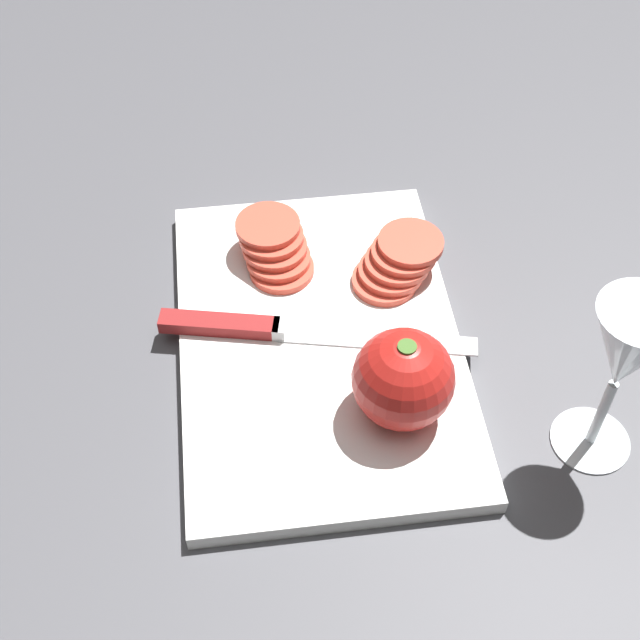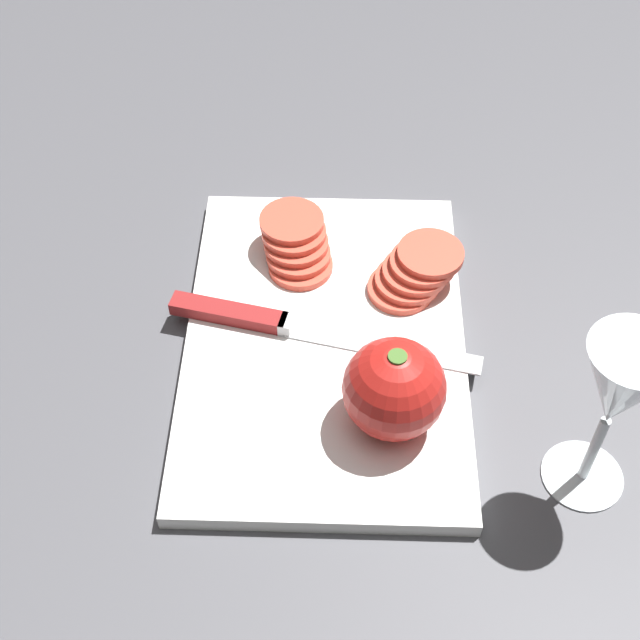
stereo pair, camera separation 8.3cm
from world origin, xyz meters
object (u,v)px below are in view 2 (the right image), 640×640
whole_tomato (389,389)px  knife (256,320)px  wine_glass (612,393)px  tomato_slice_stack_far (411,271)px  tomato_slice_stack_near (291,243)px

whole_tomato → knife: (-0.11, -0.12, -0.04)m
whole_tomato → knife: bearing=-130.7°
wine_glass → knife: wine_glass is taller
knife → tomato_slice_stack_far: 0.16m
wine_glass → whole_tomato: bearing=-104.9°
whole_tomato → tomato_slice_stack_far: 0.17m
knife → tomato_slice_stack_far: bearing=33.1°
wine_glass → whole_tomato: (-0.04, -0.17, -0.06)m
whole_tomato → knife: 0.17m
knife → tomato_slice_stack_near: tomato_slice_stack_near is taller
knife → tomato_slice_stack_near: 0.10m
knife → whole_tomato: bearing=-28.2°
wine_glass → knife: (-0.15, -0.29, -0.10)m
whole_tomato → wine_glass: bearing=75.1°
whole_tomato → tomato_slice_stack_far: bearing=170.6°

